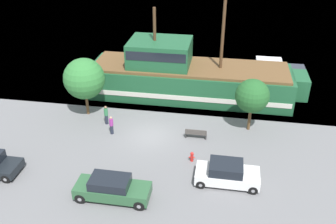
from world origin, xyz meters
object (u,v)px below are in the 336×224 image
object	(u,v)px
bench_promenade_east	(196,133)
pedestrian_walking_far	(111,125)
pirate_ship	(186,76)
pedestrian_walking_near	(106,115)
parked_car_curb_front	(227,173)
parked_car_curb_rear	(112,188)
fire_hydrant	(192,156)
moored_boat_dockside	(272,67)

from	to	relation	value
bench_promenade_east	pedestrian_walking_far	distance (m)	6.82
pirate_ship	pedestrian_walking_far	bearing A→B (deg)	-122.37
pirate_ship	pedestrian_walking_near	xyz separation A→B (m)	(-5.95, -6.58, -1.09)
parked_car_curb_front	parked_car_curb_rear	bearing A→B (deg)	-159.08
pirate_ship	bench_promenade_east	world-z (taller)	pirate_ship
fire_hydrant	pedestrian_walking_near	world-z (taller)	pedestrian_walking_near
bench_promenade_east	parked_car_curb_front	bearing A→B (deg)	-63.08
pirate_ship	parked_car_curb_rear	distance (m)	15.61
moored_boat_dockside	parked_car_curb_rear	xyz separation A→B (m)	(-11.42, -22.34, 0.19)
parked_car_curb_rear	fire_hydrant	world-z (taller)	parked_car_curb_rear
pirate_ship	bench_promenade_east	bearing A→B (deg)	-77.10
parked_car_curb_front	fire_hydrant	bearing A→B (deg)	142.01
parked_car_curb_rear	pedestrian_walking_far	xyz separation A→B (m)	(-2.27, 7.31, 0.02)
pedestrian_walking_near	pedestrian_walking_far	distance (m)	1.67
moored_boat_dockside	pedestrian_walking_near	size ratio (longest dim) A/B	4.00
parked_car_curb_rear	pirate_ship	bearing A→B (deg)	79.65
bench_promenade_east	pedestrian_walking_far	size ratio (longest dim) A/B	1.08
pedestrian_walking_far	bench_promenade_east	bearing A→B (deg)	3.75
bench_promenade_east	moored_boat_dockside	bearing A→B (deg)	64.69
pirate_ship	moored_boat_dockside	distance (m)	11.21
moored_boat_dockside	parked_car_curb_front	world-z (taller)	parked_car_curb_front
moored_boat_dockside	bench_promenade_east	world-z (taller)	moored_boat_dockside
fire_hydrant	moored_boat_dockside	bearing A→B (deg)	68.71
pirate_ship	parked_car_curb_rear	bearing A→B (deg)	-100.35
pirate_ship	moored_boat_dockside	xyz separation A→B (m)	(8.63, 7.03, -1.38)
bench_promenade_east	pirate_ship	bearing A→B (deg)	102.90
pirate_ship	moored_boat_dockside	world-z (taller)	pirate_ship
fire_hydrant	pedestrian_walking_far	xyz separation A→B (m)	(-6.82, 2.62, 0.38)
parked_car_curb_rear	bench_promenade_east	distance (m)	8.99
parked_car_curb_rear	bench_promenade_east	size ratio (longest dim) A/B	2.78
bench_promenade_east	fire_hydrant	bearing A→B (deg)	-89.63
fire_hydrant	bench_promenade_east	xyz separation A→B (m)	(-0.02, 3.06, 0.03)
moored_boat_dockside	parked_car_curb_rear	bearing A→B (deg)	-117.08
moored_boat_dockside	fire_hydrant	xyz separation A→B (m)	(-6.88, -17.64, -0.17)
bench_promenade_east	pedestrian_walking_far	xyz separation A→B (m)	(-6.80, -0.45, 0.36)
parked_car_curb_front	pedestrian_walking_near	world-z (taller)	pedestrian_walking_near
parked_car_curb_rear	bench_promenade_east	bearing A→B (deg)	59.74
parked_car_curb_rear	pedestrian_walking_near	bearing A→B (deg)	109.89
parked_car_curb_front	pedestrian_walking_far	size ratio (longest dim) A/B	2.67
bench_promenade_east	pedestrian_walking_near	xyz separation A→B (m)	(-7.68, 0.97, 0.43)
pirate_ship	parked_car_curb_front	bearing A→B (deg)	-71.18
parked_car_curb_front	bench_promenade_east	xyz separation A→B (m)	(-2.56, 5.05, -0.32)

